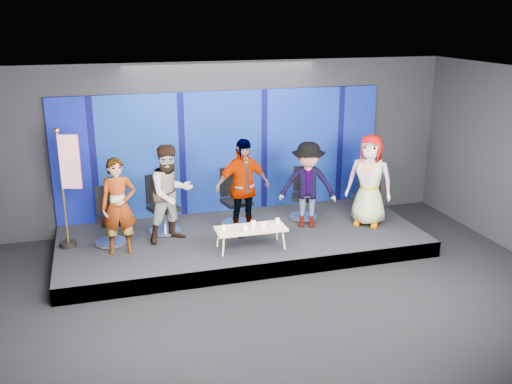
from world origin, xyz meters
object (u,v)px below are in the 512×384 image
panelist_a (119,206)px  coffee_table (251,229)px  chair_a (110,225)px  panelist_e (369,180)px  chair_d (303,202)px  mug_d (263,225)px  mug_e (278,221)px  panelist_d (308,185)px  panelist_c (242,187)px  mug_a (224,228)px  flag_stand (68,186)px  chair_b (163,213)px  mug_c (253,223)px  chair_e (367,199)px  chair_c (236,207)px  panelist_b (171,194)px  mug_b (245,228)px

panelist_a → coffee_table: size_ratio=1.35×
panelist_a → chair_a: bearing=110.3°
chair_a → panelist_e: panelist_e is taller
coffee_table → chair_d: bearing=40.1°
mug_d → mug_e: mug_d is taller
panelist_d → panelist_e: bearing=10.2°
panelist_d → panelist_c: bearing=-157.2°
coffee_table → mug_e: size_ratio=13.03×
mug_a → flag_stand: 2.88m
panelist_d → mug_d: (-1.18, -0.83, -0.42)m
panelist_e → mug_d: bearing=-127.3°
chair_b → mug_a: chair_b is taller
coffee_table → mug_c: bearing=44.0°
chair_a → mug_d: size_ratio=10.50×
chair_e → flag_stand: flag_stand is taller
mug_a → chair_a: bearing=154.7°
panelist_e → mug_a: bearing=-132.0°
chair_c → mug_c: chair_c is taller
mug_a → chair_d: bearing=31.7°
chair_c → coffee_table: bearing=-101.3°
panelist_c → mug_a: 1.03m
panelist_c → mug_e: (0.49, -0.67, -0.50)m
panelist_b → mug_a: (0.83, -0.76, -0.49)m
chair_e → mug_e: 2.47m
panelist_c → mug_d: bearing=-87.3°
mug_c → mug_d: 0.20m
chair_c → flag_stand: (-3.15, -0.29, 0.80)m
chair_b → panelist_e: 4.16m
chair_b → coffee_table: 1.93m
chair_c → panelist_d: size_ratio=0.67×
panelist_c → coffee_table: size_ratio=1.47×
panelist_e → mug_c: panelist_e is taller
mug_e → flag_stand: 3.84m
mug_b → mug_a: bearing=157.5°
chair_a → coffee_table: chair_a is taller
chair_b → mug_a: bearing=-73.5°
chair_a → flag_stand: (-0.66, 0.01, 0.83)m
chair_d → chair_a: bearing=-154.2°
coffee_table → flag_stand: size_ratio=0.58×
panelist_e → coffee_table: bearing=-129.7°
mug_c → panelist_b: bearing=152.5°
chair_b → chair_d: bearing=-20.5°
chair_e → mug_a: size_ratio=13.23×
mug_d → coffee_table: bearing=165.0°
panelist_b → chair_c: bearing=-1.3°
chair_a → panelist_b: (1.14, -0.17, 0.57)m
panelist_b → panelist_e: panelist_e is taller
panelist_b → flag_stand: (-1.80, 0.17, 0.26)m
panelist_c → mug_b: size_ratio=18.22×
panelist_a → chair_b: size_ratio=1.52×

